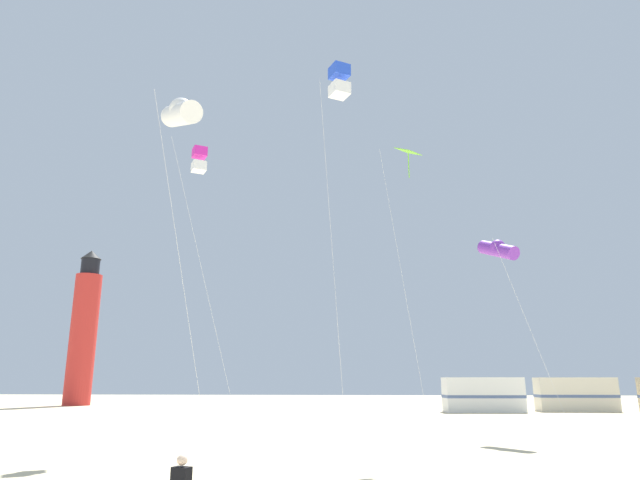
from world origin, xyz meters
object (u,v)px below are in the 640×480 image
(kite_tube_white, at_px, (181,113))
(rv_van_white, at_px, (483,395))
(kite_diamond_lime, at_px, (408,164))
(kite_box_magenta, at_px, (199,160))
(lighthouse_distant, at_px, (84,331))
(rv_van_cream, at_px, (576,394))
(kite_box_blue, at_px, (339,82))
(kite_tube_violet, at_px, (498,249))

(kite_tube_white, relative_size, rv_van_white, 1.73)
(kite_diamond_lime, xyz_separation_m, kite_box_magenta, (-9.35, 0.75, 0.76))
(kite_box_magenta, distance_m, lighthouse_distant, 42.88)
(kite_diamond_lime, xyz_separation_m, rv_van_cream, (16.06, 28.54, -10.12))
(kite_diamond_lime, height_order, kite_box_blue, kite_box_blue)
(kite_tube_white, bearing_deg, lighthouse_distant, 119.65)
(kite_tube_violet, xyz_separation_m, kite_tube_white, (-12.48, -12.26, 1.75))
(kite_diamond_lime, bearing_deg, rv_van_white, 73.51)
(kite_box_magenta, bearing_deg, kite_diamond_lime, -4.56)
(kite_box_blue, height_order, lighthouse_distant, lighthouse_distant)
(kite_box_blue, xyz_separation_m, kite_tube_white, (-4.94, -1.83, -1.94))
(kite_tube_violet, relative_size, rv_van_white, 1.46)
(kite_box_magenta, height_order, rv_van_white, kite_box_magenta)
(kite_diamond_lime, height_order, rv_van_cream, kite_diamond_lime)
(kite_tube_violet, height_order, rv_van_white, kite_tube_violet)
(kite_box_blue, relative_size, rv_van_cream, 2.04)
(kite_diamond_lime, relative_size, lighthouse_distant, 0.73)
(kite_tube_white, xyz_separation_m, rv_van_white, (15.50, 33.33, -9.30))
(kite_box_blue, distance_m, rv_van_cream, 40.05)
(kite_tube_violet, bearing_deg, kite_tube_white, -135.51)
(rv_van_white, height_order, rv_van_cream, same)
(kite_box_blue, bearing_deg, rv_van_cream, 60.76)
(kite_tube_violet, bearing_deg, rv_van_cream, 64.07)
(kite_box_magenta, xyz_separation_m, lighthouse_distant, (-23.04, 35.89, -4.43))
(kite_box_magenta, height_order, kite_box_blue, kite_box_blue)
(rv_van_white, relative_size, rv_van_cream, 1.02)
(kite_tube_white, bearing_deg, kite_box_blue, 20.28)
(kite_tube_violet, height_order, kite_box_magenta, kite_box_magenta)
(kite_box_magenta, distance_m, kite_tube_white, 7.92)
(kite_diamond_lime, height_order, rv_van_white, kite_diamond_lime)
(rv_van_cream, bearing_deg, kite_diamond_lime, -118.27)
(kite_tube_white, bearing_deg, kite_tube_violet, 44.49)
(kite_tube_white, bearing_deg, rv_van_cream, 56.16)
(kite_diamond_lime, height_order, kite_box_magenta, kite_box_magenta)
(kite_tube_violet, bearing_deg, lighthouse_distant, 140.02)
(kite_box_blue, distance_m, rv_van_white, 35.08)
(kite_box_magenta, bearing_deg, kite_tube_white, -77.35)
(kite_box_blue, bearing_deg, kite_tube_white, -159.72)
(kite_tube_white, height_order, rv_van_white, kite_tube_white)
(kite_tube_violet, xyz_separation_m, lighthouse_distant, (-37.21, 31.21, -1.11))
(kite_box_blue, bearing_deg, kite_diamond_lime, 61.53)
(lighthouse_distant, bearing_deg, kite_box_magenta, -57.30)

